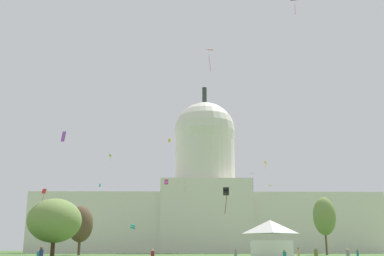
{
  "coord_description": "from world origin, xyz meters",
  "views": [
    {
      "loc": [
        -5.27,
        -24.95,
        1.56
      ],
      "look_at": [
        -3.51,
        80.67,
        28.8
      ],
      "focal_mm": 43.87,
      "sensor_mm": 36.0,
      "label": 1
    }
  ],
  "objects": [
    {
      "name": "kite_magenta_high",
      "position": [
        14.84,
        51.8,
        45.55
      ],
      "size": [
        1.77,
        1.29,
        2.85
      ],
      "rotation": [
        0.0,
        0.0,
        5.88
      ],
      "color": "#D1339E"
    },
    {
      "name": "person_tan_lawn_far_left",
      "position": [
        10.09,
        39.73,
        0.83
      ],
      "size": [
        0.41,
        0.41,
        1.77
      ],
      "rotation": [
        0.0,
        0.0,
        1.82
      ],
      "color": "tan",
      "rests_on": "ground_plane"
    },
    {
      "name": "kite_orange_mid",
      "position": [
        -4.81,
        131.31,
        22.4
      ],
      "size": [
        1.19,
        1.64,
        3.18
      ],
      "rotation": [
        0.0,
        0.0,
        1.99
      ],
      "color": "orange"
    },
    {
      "name": "kite_magenta_low",
      "position": [
        -8.16,
        50.22,
        11.96
      ],
      "size": [
        0.69,
        0.68,
        0.77
      ],
      "rotation": [
        0.0,
        0.0,
        1.65
      ],
      "color": "#D1339E"
    },
    {
      "name": "kite_white_low",
      "position": [
        9.33,
        52.43,
        11.21
      ],
      "size": [
        1.0,
        1.27,
        0.35
      ],
      "rotation": [
        0.0,
        0.0,
        1.88
      ],
      "color": "white"
    },
    {
      "name": "person_teal_back_right",
      "position": [
        20.15,
        45.55,
        0.7
      ],
      "size": [
        0.45,
        0.45,
        1.51
      ],
      "rotation": [
        0.0,
        0.0,
        4.07
      ],
      "color": "#1E757A",
      "rests_on": "ground_plane"
    },
    {
      "name": "kite_turquoise_low",
      "position": [
        -21.26,
        124.88,
        8.22
      ],
      "size": [
        1.51,
        1.46,
        1.49
      ],
      "rotation": [
        0.0,
        0.0,
        1.16
      ],
      "color": "teal"
    },
    {
      "name": "kite_pink_mid",
      "position": [
        -1.59,
        34.48,
        27.49
      ],
      "size": [
        1.25,
        1.14,
        2.87
      ],
      "rotation": [
        0.0,
        0.0,
        0.41
      ],
      "color": "pink"
    },
    {
      "name": "person_olive_edge_west",
      "position": [
        10.85,
        33.92,
        0.76
      ],
      "size": [
        0.63,
        0.63,
        1.69
      ],
      "rotation": [
        0.0,
        0.0,
        4.05
      ],
      "color": "olive",
      "rests_on": "ground_plane"
    },
    {
      "name": "tree_east_near",
      "position": [
        31.78,
        99.95,
        9.86
      ],
      "size": [
        6.93,
        7.47,
        14.86
      ],
      "color": "brown",
      "rests_on": "ground_plane"
    },
    {
      "name": "tree_west_far",
      "position": [
        -31.37,
        95.66,
        7.56
      ],
      "size": [
        6.42,
        6.63,
        12.1
      ],
      "color": "brown",
      "rests_on": "ground_plane"
    },
    {
      "name": "kite_blue_mid",
      "position": [
        13.7,
        100.99,
        20.65
      ],
      "size": [
        1.68,
        1.75,
        4.21
      ],
      "rotation": [
        0.0,
        0.0,
        0.84
      ],
      "color": "blue"
    },
    {
      "name": "person_grey_back_left",
      "position": [
        2.62,
        48.83,
        0.68
      ],
      "size": [
        0.5,
        0.5,
        1.52
      ],
      "rotation": [
        0.0,
        0.0,
        4.86
      ],
      "color": "gray",
      "rests_on": "ground_plane"
    },
    {
      "name": "event_tent",
      "position": [
        9.72,
        58.04,
        3.23
      ],
      "size": [
        7.6,
        7.89,
        6.42
      ],
      "rotation": [
        0.0,
        0.0,
        -0.08
      ],
      "color": "white",
      "rests_on": "ground_plane"
    },
    {
      "name": "capitol_building",
      "position": [
        2.74,
        154.28,
        17.54
      ],
      "size": [
        126.09,
        28.53,
        64.62
      ],
      "color": "silver",
      "rests_on": "ground_plane"
    },
    {
      "name": "kite_lime_mid",
      "position": [
        -29.3,
        124.65,
        30.64
      ],
      "size": [
        0.73,
        0.61,
        2.38
      ],
      "rotation": [
        0.0,
        0.0,
        6.02
      ],
      "color": "#8CD133"
    },
    {
      "name": "tree_west_near",
      "position": [
        -32.31,
        75.03,
        7.25
      ],
      "size": [
        15.36,
        15.55,
        11.82
      ],
      "color": "#42301E",
      "rests_on": "ground_plane"
    },
    {
      "name": "kite_gold_mid",
      "position": [
        22.75,
        134.12,
        30.22
      ],
      "size": [
        0.92,
        0.9,
        2.68
      ],
      "rotation": [
        0.0,
        0.0,
        2.99
      ],
      "color": "gold"
    },
    {
      "name": "kite_black_low",
      "position": [
        0.85,
        43.51,
        9.64
      ],
      "size": [
        0.95,
        1.01,
        3.79
      ],
      "rotation": [
        0.0,
        0.0,
        3.04
      ],
      "color": "black"
    },
    {
      "name": "person_maroon_edge_east",
      "position": [
        -9.1,
        34.47,
        0.67
      ],
      "size": [
        0.63,
        0.63,
        1.51
      ],
      "rotation": [
        0.0,
        0.0,
        5.7
      ],
      "color": "maroon",
      "rests_on": "ground_plane"
    },
    {
      "name": "kite_red_low",
      "position": [
        -34.47,
        73.27,
        13.04
      ],
      "size": [
        1.09,
        0.66,
        2.51
      ],
      "rotation": [
        0.0,
        0.0,
        5.12
      ],
      "color": "red"
    },
    {
      "name": "kite_yellow_mid",
      "position": [
        -9.07,
        91.02,
        28.23
      ],
      "size": [
        0.78,
        0.78,
        0.7
      ],
      "rotation": [
        0.0,
        0.0,
        5.92
      ],
      "color": "yellow"
    },
    {
      "name": "kite_violet_low",
      "position": [
        -21.47,
        36.31,
        16.11
      ],
      "size": [
        0.86,
        0.8,
        1.5
      ],
      "rotation": [
        0.0,
        0.0,
        1.53
      ],
      "color": "purple"
    },
    {
      "name": "kite_cyan_low",
      "position": [
        -27.33,
        97.83,
        17.62
      ],
      "size": [
        0.41,
        0.65,
        0.83
      ],
      "rotation": [
        0.0,
        0.0,
        3.56
      ],
      "color": "#33BCDB"
    }
  ]
}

